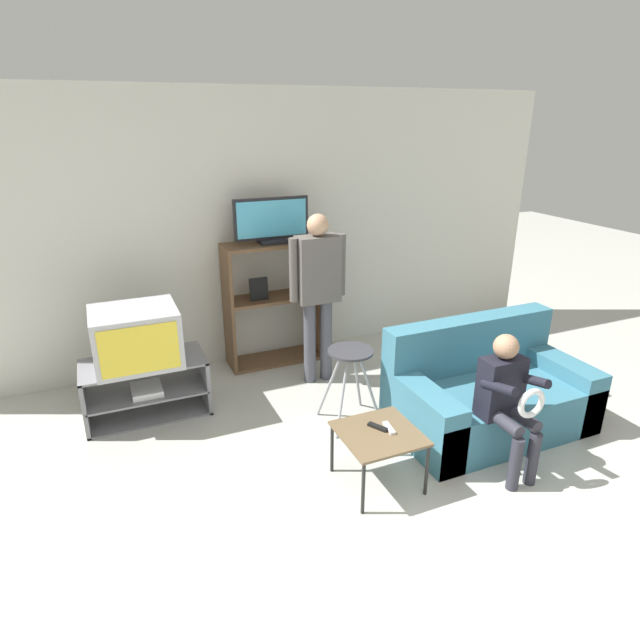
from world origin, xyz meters
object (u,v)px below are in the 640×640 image
Objects in this scene: television_main at (136,337)px; remote_control_black at (378,427)px; media_shelf at (274,302)px; remote_control_white at (389,428)px; folding_stool at (350,363)px; couch at (487,394)px; person_standing_adult at (318,284)px; person_seated_child at (507,395)px; television_flat at (271,222)px; snack_table at (379,437)px; tv_stand at (146,388)px.

remote_control_black is at bearing -47.71° from television_main.
media_shelf is 8.49× the size of remote_control_black.
folding_stool is at bearing 90.33° from remote_control_white.
couch is (0.98, -0.48, -0.25)m from folding_stool.
television_main is at bearing -179.39° from person_standing_adult.
media_shelf is 2.47m from person_seated_child.
person_seated_child is (0.80, -0.19, 0.17)m from remote_control_white.
couch is at bearing -57.59° from media_shelf.
television_flat reaches higher than snack_table.
media_shelf is 2.18m from couch.
person_standing_adult is at bearing 110.38° from person_seated_child.
media_shelf reaches higher than couch.
television_main is 1.59m from person_standing_adult.
television_flat is 0.46× the size of person_standing_adult.
couch is (2.50, -1.24, -0.43)m from television_main.
folding_stool is 1.25× the size of snack_table.
tv_stand is 0.65× the size of couch.
television_flat is 2.60m from person_seated_child.
snack_table is 1.68m from person_standing_adult.
remote_control_black is at bearing 164.77° from person_seated_child.
tv_stand is at bearing 153.06° from couch.
television_main is 0.66× the size of person_seated_child.
person_standing_adult is at bearing -67.59° from media_shelf.
folding_stool is (0.18, -1.32, -0.90)m from television_flat.
person_seated_child is (2.23, -1.73, -0.13)m from television_main.
folding_stool is at bearing -93.95° from person_standing_adult.
television_main is 2.08m from snack_table.
television_flat is 4.97× the size of remote_control_black.
couch is 0.64m from person_seated_child.
person_standing_adult is (0.24, -0.54, -0.47)m from television_flat.
media_shelf is 2.14m from snack_table.
television_flat is 2.43m from couch.
snack_table is at bearing -89.86° from media_shelf.
person_standing_adult is (0.23, 1.56, 0.59)m from snack_table.
remote_control_white is at bearing -47.98° from tv_stand.
media_shelf is at bearing 112.41° from person_standing_adult.
remote_control_white is 1.65m from person_standing_adult.
media_shelf is at bearing 61.35° from remote_control_black.
person_seated_child is (2.20, -1.75, 0.34)m from tv_stand.
couch is 0.97× the size of person_standing_adult.
person_standing_adult is at bearing 91.82° from remote_control_white.
television_flat is 4.97× the size of remote_control_white.
snack_table is (1.35, -1.54, -0.35)m from television_main.
couch is 1.70m from person_standing_adult.
tv_stand is 2.10m from remote_control_white.
television_flat reaches higher than couch.
folding_stool is 0.65× the size of person_seated_child.
snack_table is 3.57× the size of remote_control_white.
television_flat is at bearing 90.27° from snack_table.
media_shelf is 8.49× the size of remote_control_white.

